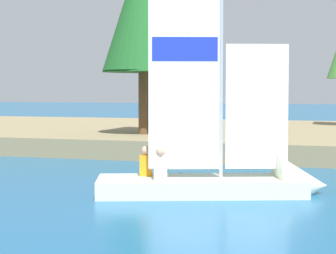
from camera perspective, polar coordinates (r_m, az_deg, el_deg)
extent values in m
cube|color=#897A56|center=(28.04, 1.46, -0.68)|extent=(80.00, 15.44, 0.65)
cylinder|color=brown|center=(23.59, -2.24, 2.21)|extent=(0.34, 0.34, 2.35)
cone|color=#1E5B23|center=(23.78, -2.26, 10.66)|extent=(2.97, 2.97, 4.64)
cylinder|color=brown|center=(23.78, -1.74, 2.15)|extent=(0.27, 0.27, 2.30)
cone|color=#1E5B23|center=(23.96, -1.76, 10.55)|extent=(3.44, 3.44, 4.70)
cube|color=silver|center=(14.05, 2.90, -5.30)|extent=(4.75, 3.00, 0.37)
cone|color=silver|center=(14.41, 11.86, -5.15)|extent=(1.53, 1.69, 1.39)
cylinder|color=#B7B7BC|center=(13.96, 4.78, 6.50)|extent=(0.08, 0.08, 5.39)
cube|color=white|center=(13.87, 1.52, 5.43)|extent=(1.50, 0.57, 4.36)
cube|color=#1E33B2|center=(13.89, 1.52, 6.96)|extent=(1.35, 0.52, 0.52)
cube|color=white|center=(14.05, 7.94, 1.82)|extent=(1.30, 0.50, 2.72)
cylinder|color=#B7B7BC|center=(13.97, 1.50, -3.67)|extent=(1.51, 0.60, 0.06)
cube|color=silver|center=(13.61, -0.68, -3.74)|extent=(0.33, 0.28, 0.49)
sphere|color=tan|center=(13.57, -0.68, -2.25)|extent=(0.20, 0.20, 0.20)
cube|color=orange|center=(14.28, -1.99, -3.46)|extent=(0.33, 0.28, 0.47)
sphere|color=tan|center=(14.24, -1.99, -2.09)|extent=(0.20, 0.20, 0.20)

